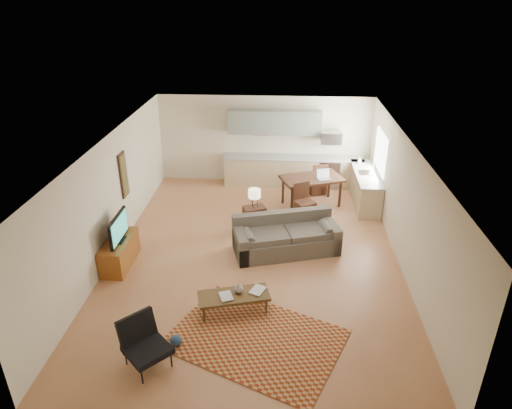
# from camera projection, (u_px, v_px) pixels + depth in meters

# --- Properties ---
(room) EXTENTS (9.00, 9.00, 9.00)m
(room) POSITION_uv_depth(u_px,v_px,m) (255.00, 202.00, 10.00)
(room) COLOR #AF7048
(room) RESTS_ON ground
(kitchen_counter_back) EXTENTS (4.26, 0.64, 0.92)m
(kitchen_counter_back) POSITION_uv_depth(u_px,v_px,m) (293.00, 171.00, 14.09)
(kitchen_counter_back) COLOR tan
(kitchen_counter_back) RESTS_ON ground
(kitchen_counter_right) EXTENTS (0.64, 2.26, 0.92)m
(kitchen_counter_right) POSITION_uv_depth(u_px,v_px,m) (365.00, 188.00, 12.91)
(kitchen_counter_right) COLOR tan
(kitchen_counter_right) RESTS_ON ground
(kitchen_range) EXTENTS (0.62, 0.62, 0.90)m
(kitchen_range) POSITION_uv_depth(u_px,v_px,m) (329.00, 172.00, 14.03)
(kitchen_range) COLOR #A5A8AD
(kitchen_range) RESTS_ON ground
(kitchen_microwave) EXTENTS (0.62, 0.40, 0.35)m
(kitchen_microwave) POSITION_uv_depth(u_px,v_px,m) (331.00, 138.00, 13.57)
(kitchen_microwave) COLOR #A5A8AD
(kitchen_microwave) RESTS_ON room
(upper_cabinets) EXTENTS (2.80, 0.34, 0.70)m
(upper_cabinets) POSITION_uv_depth(u_px,v_px,m) (275.00, 122.00, 13.61)
(upper_cabinets) COLOR gray
(upper_cabinets) RESTS_ON room
(window_right) EXTENTS (0.02, 1.40, 1.05)m
(window_right) POSITION_uv_depth(u_px,v_px,m) (380.00, 152.00, 12.42)
(window_right) COLOR white
(window_right) RESTS_ON room
(wall_art_left) EXTENTS (0.06, 0.42, 1.10)m
(wall_art_left) POSITION_uv_depth(u_px,v_px,m) (124.00, 175.00, 10.90)
(wall_art_left) COLOR olive
(wall_art_left) RESTS_ON room
(triptych) EXTENTS (1.70, 0.04, 0.50)m
(triptych) POSITION_uv_depth(u_px,v_px,m) (261.00, 127.00, 13.85)
(triptych) COLOR beige
(triptych) RESTS_ON room
(rug) EXTENTS (3.45, 3.01, 0.02)m
(rug) POSITION_uv_depth(u_px,v_px,m) (255.00, 339.00, 8.05)
(rug) COLOR maroon
(rug) RESTS_ON floor
(sofa) EXTENTS (2.69, 1.73, 0.87)m
(sofa) POSITION_uv_depth(u_px,v_px,m) (286.00, 235.00, 10.53)
(sofa) COLOR #565045
(sofa) RESTS_ON floor
(coffee_table) EXTENTS (1.44, 0.86, 0.41)m
(coffee_table) POSITION_uv_depth(u_px,v_px,m) (234.00, 303.00, 8.65)
(coffee_table) COLOR #463016
(coffee_table) RESTS_ON floor
(book_a) EXTENTS (0.44, 0.47, 0.03)m
(book_a) POSITION_uv_depth(u_px,v_px,m) (220.00, 298.00, 8.46)
(book_a) COLOR maroon
(book_a) RESTS_ON coffee_table
(book_b) EXTENTS (0.48, 0.51, 0.02)m
(book_b) POSITION_uv_depth(u_px,v_px,m) (252.00, 288.00, 8.72)
(book_b) COLOR navy
(book_b) RESTS_ON coffee_table
(vase) EXTENTS (0.21, 0.21, 0.19)m
(vase) POSITION_uv_depth(u_px,v_px,m) (239.00, 288.00, 8.59)
(vase) COLOR black
(vase) RESTS_ON coffee_table
(armchair) EXTENTS (1.06, 1.06, 0.85)m
(armchair) POSITION_uv_depth(u_px,v_px,m) (147.00, 346.00, 7.32)
(armchair) COLOR black
(armchair) RESTS_ON floor
(tv_credenza) EXTENTS (0.51, 1.31, 0.61)m
(tv_credenza) POSITION_uv_depth(u_px,v_px,m) (120.00, 252.00, 10.11)
(tv_credenza) COLOR brown
(tv_credenza) RESTS_ON floor
(tv) EXTENTS (0.10, 1.01, 0.61)m
(tv) POSITION_uv_depth(u_px,v_px,m) (118.00, 228.00, 9.84)
(tv) COLOR black
(tv) RESTS_ON tv_credenza
(console_table) EXTENTS (0.63, 0.54, 0.62)m
(console_table) POSITION_uv_depth(u_px,v_px,m) (254.00, 218.00, 11.56)
(console_table) COLOR #321B11
(console_table) RESTS_ON floor
(table_lamp) EXTENTS (0.37, 0.37, 0.50)m
(table_lamp) POSITION_uv_depth(u_px,v_px,m) (254.00, 198.00, 11.32)
(table_lamp) COLOR beige
(table_lamp) RESTS_ON console_table
(dining_table) EXTENTS (1.88, 1.47, 0.84)m
(dining_table) POSITION_uv_depth(u_px,v_px,m) (311.00, 191.00, 12.81)
(dining_table) COLOR #321B11
(dining_table) RESTS_ON floor
(dining_chair_near) EXTENTS (0.64, 0.65, 0.97)m
(dining_chair_near) POSITION_uv_depth(u_px,v_px,m) (305.00, 202.00, 12.03)
(dining_chair_near) COLOR #321B11
(dining_chair_near) RESTS_ON floor
(dining_chair_far) EXTENTS (0.61, 0.62, 0.98)m
(dining_chair_far) POSITION_uv_depth(u_px,v_px,m) (317.00, 178.00, 13.53)
(dining_chair_far) COLOR #321B11
(dining_chair_far) RESTS_ON floor
(laptop) EXTENTS (0.41, 0.34, 0.26)m
(laptop) POSITION_uv_depth(u_px,v_px,m) (325.00, 175.00, 12.45)
(laptop) COLOR #A5A8AD
(laptop) RESTS_ON dining_table
(soap_bottle) EXTENTS (0.12, 0.12, 0.19)m
(soap_bottle) POSITION_uv_depth(u_px,v_px,m) (360.00, 160.00, 13.38)
(soap_bottle) COLOR beige
(soap_bottle) RESTS_ON kitchen_counter_right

